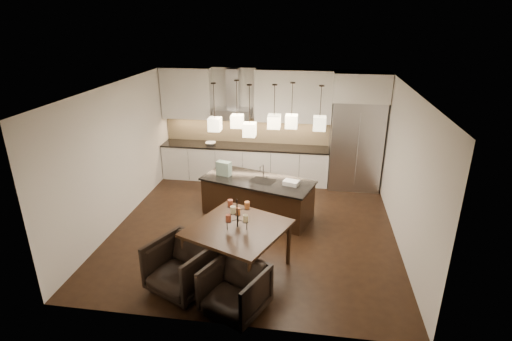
# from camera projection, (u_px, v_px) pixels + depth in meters

# --- Properties ---
(floor) EXTENTS (5.50, 5.50, 0.02)m
(floor) POSITION_uv_depth(u_px,v_px,m) (255.00, 227.00, 8.08)
(floor) COLOR black
(floor) RESTS_ON ground
(ceiling) EXTENTS (5.50, 5.50, 0.02)m
(ceiling) POSITION_uv_depth(u_px,v_px,m) (254.00, 87.00, 7.05)
(ceiling) COLOR white
(ceiling) RESTS_ON wall_back
(wall_back) EXTENTS (5.50, 0.02, 2.80)m
(wall_back) POSITION_uv_depth(u_px,v_px,m) (271.00, 125.00, 10.10)
(wall_back) COLOR silver
(wall_back) RESTS_ON ground
(wall_front) EXTENTS (5.50, 0.02, 2.80)m
(wall_front) POSITION_uv_depth(u_px,v_px,m) (221.00, 237.00, 5.02)
(wall_front) COLOR silver
(wall_front) RESTS_ON ground
(wall_left) EXTENTS (0.02, 5.50, 2.80)m
(wall_left) POSITION_uv_depth(u_px,v_px,m) (118.00, 155.00, 7.94)
(wall_left) COLOR silver
(wall_left) RESTS_ON ground
(wall_right) EXTENTS (0.02, 5.50, 2.80)m
(wall_right) POSITION_uv_depth(u_px,v_px,m) (406.00, 170.00, 7.18)
(wall_right) COLOR silver
(wall_right) RESTS_ON ground
(refrigerator) EXTENTS (1.20, 0.72, 2.15)m
(refrigerator) POSITION_uv_depth(u_px,v_px,m) (356.00, 145.00, 9.58)
(refrigerator) COLOR #B7B7BA
(refrigerator) RESTS_ON floor
(fridge_panel) EXTENTS (1.26, 0.72, 0.65)m
(fridge_panel) POSITION_uv_depth(u_px,v_px,m) (361.00, 87.00, 9.07)
(fridge_panel) COLOR silver
(fridge_panel) RESTS_ON refrigerator
(lower_cabinets) EXTENTS (4.21, 0.62, 0.88)m
(lower_cabinets) POSITION_uv_depth(u_px,v_px,m) (245.00, 163.00, 10.24)
(lower_cabinets) COLOR silver
(lower_cabinets) RESTS_ON floor
(countertop) EXTENTS (4.21, 0.66, 0.04)m
(countertop) POSITION_uv_depth(u_px,v_px,m) (245.00, 146.00, 10.07)
(countertop) COLOR black
(countertop) RESTS_ON lower_cabinets
(backsplash) EXTENTS (4.21, 0.02, 0.63)m
(backsplash) POSITION_uv_depth(u_px,v_px,m) (246.00, 130.00, 10.22)
(backsplash) COLOR tan
(backsplash) RESTS_ON countertop
(upper_cab_left) EXTENTS (1.25, 0.35, 1.25)m
(upper_cab_left) POSITION_uv_depth(u_px,v_px,m) (187.00, 93.00, 9.93)
(upper_cab_left) COLOR silver
(upper_cab_left) RESTS_ON wall_back
(upper_cab_right) EXTENTS (1.85, 0.35, 1.25)m
(upper_cab_right) POSITION_uv_depth(u_px,v_px,m) (293.00, 96.00, 9.57)
(upper_cab_right) COLOR silver
(upper_cab_right) RESTS_ON wall_back
(hood_canopy) EXTENTS (0.90, 0.52, 0.24)m
(hood_canopy) POSITION_uv_depth(u_px,v_px,m) (233.00, 114.00, 9.85)
(hood_canopy) COLOR #B7B7BA
(hood_canopy) RESTS_ON wall_back
(hood_chimney) EXTENTS (0.30, 0.28, 0.96)m
(hood_chimney) POSITION_uv_depth(u_px,v_px,m) (233.00, 88.00, 9.74)
(hood_chimney) COLOR #B7B7BA
(hood_chimney) RESTS_ON hood_canopy
(fruit_bowl) EXTENTS (0.29, 0.29, 0.06)m
(fruit_bowl) POSITION_uv_depth(u_px,v_px,m) (211.00, 143.00, 10.12)
(fruit_bowl) COLOR silver
(fruit_bowl) RESTS_ON countertop
(island_body) EXTENTS (2.39, 1.51, 0.78)m
(island_body) POSITION_uv_depth(u_px,v_px,m) (258.00, 198.00, 8.42)
(island_body) COLOR black
(island_body) RESTS_ON floor
(island_top) EXTENTS (2.48, 1.60, 0.04)m
(island_top) POSITION_uv_depth(u_px,v_px,m) (258.00, 180.00, 8.27)
(island_top) COLOR black
(island_top) RESTS_ON island_body
(faucet) EXTENTS (0.15, 0.23, 0.34)m
(faucet) POSITION_uv_depth(u_px,v_px,m) (263.00, 171.00, 8.24)
(faucet) COLOR silver
(faucet) RESTS_ON island_top
(tote_bag) EXTENTS (0.34, 0.24, 0.30)m
(tote_bag) POSITION_uv_depth(u_px,v_px,m) (224.00, 168.00, 8.44)
(tote_bag) COLOR #265C36
(tote_bag) RESTS_ON island_top
(food_container) EXTENTS (0.35, 0.29, 0.09)m
(food_container) POSITION_uv_depth(u_px,v_px,m) (291.00, 183.00, 8.00)
(food_container) COLOR silver
(food_container) RESTS_ON island_top
(dining_table) EXTENTS (1.83, 1.83, 0.84)m
(dining_table) POSITION_uv_depth(u_px,v_px,m) (238.00, 249.00, 6.55)
(dining_table) COLOR black
(dining_table) RESTS_ON floor
(candelabra) EXTENTS (0.53, 0.53, 0.49)m
(candelabra) POSITION_uv_depth(u_px,v_px,m) (237.00, 213.00, 6.30)
(candelabra) COLOR black
(candelabra) RESTS_ON dining_table
(candle_a) EXTENTS (0.11, 0.11, 0.11)m
(candle_a) POSITION_uv_depth(u_px,v_px,m) (246.00, 218.00, 6.25)
(candle_a) COLOR beige
(candle_a) RESTS_ON candelabra
(candle_b) EXTENTS (0.11, 0.11, 0.11)m
(candle_b) POSITION_uv_depth(u_px,v_px,m) (238.00, 211.00, 6.47)
(candle_b) COLOR #D1733B
(candle_b) RESTS_ON candelabra
(candle_c) EXTENTS (0.11, 0.11, 0.11)m
(candle_c) POSITION_uv_depth(u_px,v_px,m) (228.00, 218.00, 6.25)
(candle_c) COLOR #A34830
(candle_c) RESTS_ON candelabra
(candle_d) EXTENTS (0.11, 0.11, 0.11)m
(candle_d) POSITION_uv_depth(u_px,v_px,m) (247.00, 205.00, 6.28)
(candle_d) COLOR #D1733B
(candle_d) RESTS_ON candelabra
(candle_e) EXTENTS (0.11, 0.11, 0.11)m
(candle_e) POSITION_uv_depth(u_px,v_px,m) (230.00, 203.00, 6.34)
(candle_e) COLOR #A34830
(candle_e) RESTS_ON candelabra
(candle_f) EXTENTS (0.11, 0.11, 0.11)m
(candle_f) POSITION_uv_depth(u_px,v_px,m) (233.00, 210.00, 6.13)
(candle_f) COLOR beige
(candle_f) RESTS_ON candelabra
(armchair_left) EXTENTS (1.18, 1.19, 0.82)m
(armchair_left) POSITION_uv_depth(u_px,v_px,m) (181.00, 266.00, 6.12)
(armchair_left) COLOR black
(armchair_left) RESTS_ON floor
(armchair_right) EXTENTS (1.07, 1.08, 0.75)m
(armchair_right) POSITION_uv_depth(u_px,v_px,m) (235.00, 290.00, 5.66)
(armchair_right) COLOR black
(armchair_right) RESTS_ON floor
(pendant_a) EXTENTS (0.24, 0.24, 0.26)m
(pendant_a) POSITION_uv_depth(u_px,v_px,m) (215.00, 124.00, 7.88)
(pendant_a) COLOR #F7E7B4
(pendant_a) RESTS_ON ceiling
(pendant_b) EXTENTS (0.24, 0.24, 0.26)m
(pendant_b) POSITION_uv_depth(u_px,v_px,m) (237.00, 121.00, 8.22)
(pendant_b) COLOR #F7E7B4
(pendant_b) RESTS_ON ceiling
(pendant_c) EXTENTS (0.24, 0.24, 0.26)m
(pendant_c) POSITION_uv_depth(u_px,v_px,m) (274.00, 121.00, 7.69)
(pendant_c) COLOR #F7E7B4
(pendant_c) RESTS_ON ceiling
(pendant_d) EXTENTS (0.24, 0.24, 0.26)m
(pendant_d) POSITION_uv_depth(u_px,v_px,m) (291.00, 121.00, 7.91)
(pendant_d) COLOR #F7E7B4
(pendant_d) RESTS_ON ceiling
(pendant_e) EXTENTS (0.24, 0.24, 0.26)m
(pendant_e) POSITION_uv_depth(u_px,v_px,m) (319.00, 123.00, 7.58)
(pendant_e) COLOR #F7E7B4
(pendant_e) RESTS_ON ceiling
(pendant_f) EXTENTS (0.24, 0.24, 0.26)m
(pendant_f) POSITION_uv_depth(u_px,v_px,m) (250.00, 130.00, 7.73)
(pendant_f) COLOR #F7E7B4
(pendant_f) RESTS_ON ceiling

